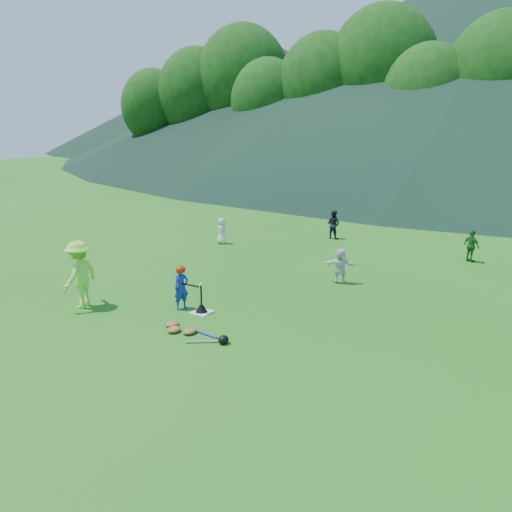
{
  "coord_description": "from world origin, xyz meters",
  "views": [
    {
      "loc": [
        7.4,
        -9.04,
        4.49
      ],
      "look_at": [
        0.0,
        2.5,
        0.9
      ],
      "focal_mm": 35.0,
      "sensor_mm": 36.0,
      "label": 1
    }
  ],
  "objects_px": {
    "fielder_d": "(340,266)",
    "equipment_pile": "(189,331)",
    "home_plate": "(202,312)",
    "fielder_c": "(471,246)",
    "batting_tee": "(202,308)",
    "batter_child": "(181,288)",
    "fielder_b": "(333,224)",
    "adult_coach": "(80,274)",
    "fielder_a": "(222,231)"
  },
  "relations": [
    {
      "from": "fielder_d",
      "to": "equipment_pile",
      "type": "xyz_separation_m",
      "value": [
        -1.32,
        -5.25,
        -0.46
      ]
    },
    {
      "from": "home_plate",
      "to": "fielder_c",
      "type": "distance_m",
      "value": 9.88
    },
    {
      "from": "fielder_d",
      "to": "batting_tee",
      "type": "distance_m",
      "value": 4.52
    },
    {
      "from": "home_plate",
      "to": "batter_child",
      "type": "height_order",
      "value": "batter_child"
    },
    {
      "from": "batter_child",
      "to": "fielder_b",
      "type": "relative_size",
      "value": 0.95
    },
    {
      "from": "fielder_b",
      "to": "fielder_c",
      "type": "height_order",
      "value": "fielder_b"
    },
    {
      "from": "fielder_c",
      "to": "batter_child",
      "type": "bearing_deg",
      "value": 92.95
    },
    {
      "from": "home_plate",
      "to": "adult_coach",
      "type": "height_order",
      "value": "adult_coach"
    },
    {
      "from": "fielder_c",
      "to": "equipment_pile",
      "type": "xyz_separation_m",
      "value": [
        -4.1,
        -9.85,
        -0.49
      ]
    },
    {
      "from": "batter_child",
      "to": "fielder_a",
      "type": "height_order",
      "value": "batter_child"
    },
    {
      "from": "fielder_b",
      "to": "batting_tee",
      "type": "xyz_separation_m",
      "value": [
        0.74,
        -9.51,
        -0.46
      ]
    },
    {
      "from": "batter_child",
      "to": "adult_coach",
      "type": "relative_size",
      "value": 0.64
    },
    {
      "from": "batter_child",
      "to": "equipment_pile",
      "type": "distance_m",
      "value": 1.69
    },
    {
      "from": "batting_tee",
      "to": "fielder_d",
      "type": "bearing_deg",
      "value": 64.83
    },
    {
      "from": "adult_coach",
      "to": "fielder_d",
      "type": "bearing_deg",
      "value": 125.35
    },
    {
      "from": "batter_child",
      "to": "batting_tee",
      "type": "distance_m",
      "value": 0.73
    },
    {
      "from": "equipment_pile",
      "to": "batting_tee",
      "type": "bearing_deg",
      "value": 116.72
    },
    {
      "from": "equipment_pile",
      "to": "fielder_d",
      "type": "bearing_deg",
      "value": 75.85
    },
    {
      "from": "fielder_b",
      "to": "home_plate",
      "type": "bearing_deg",
      "value": 100.08
    },
    {
      "from": "fielder_d",
      "to": "fielder_a",
      "type": "bearing_deg",
      "value": -39.07
    },
    {
      "from": "home_plate",
      "to": "adult_coach",
      "type": "xyz_separation_m",
      "value": [
        -2.83,
        -1.32,
        0.85
      ]
    },
    {
      "from": "fielder_a",
      "to": "fielder_b",
      "type": "distance_m",
      "value": 4.6
    },
    {
      "from": "fielder_c",
      "to": "batting_tee",
      "type": "distance_m",
      "value": 9.87
    },
    {
      "from": "adult_coach",
      "to": "fielder_a",
      "type": "distance_m",
      "value": 7.71
    },
    {
      "from": "adult_coach",
      "to": "batter_child",
      "type": "bearing_deg",
      "value": 106.0
    },
    {
      "from": "fielder_c",
      "to": "fielder_d",
      "type": "height_order",
      "value": "fielder_c"
    },
    {
      "from": "home_plate",
      "to": "fielder_b",
      "type": "distance_m",
      "value": 9.56
    },
    {
      "from": "adult_coach",
      "to": "batting_tee",
      "type": "xyz_separation_m",
      "value": [
        2.83,
        1.32,
        -0.73
      ]
    },
    {
      "from": "batter_child",
      "to": "fielder_b",
      "type": "distance_m",
      "value": 9.57
    },
    {
      "from": "adult_coach",
      "to": "fielder_d",
      "type": "distance_m",
      "value": 7.2
    },
    {
      "from": "fielder_b",
      "to": "batting_tee",
      "type": "distance_m",
      "value": 9.55
    },
    {
      "from": "adult_coach",
      "to": "fielder_d",
      "type": "relative_size",
      "value": 1.64
    },
    {
      "from": "fielder_b",
      "to": "fielder_d",
      "type": "height_order",
      "value": "fielder_b"
    },
    {
      "from": "fielder_c",
      "to": "equipment_pile",
      "type": "distance_m",
      "value": 10.68
    },
    {
      "from": "adult_coach",
      "to": "batting_tee",
      "type": "bearing_deg",
      "value": 101.71
    },
    {
      "from": "adult_coach",
      "to": "equipment_pile",
      "type": "relative_size",
      "value": 0.96
    },
    {
      "from": "batter_child",
      "to": "fielder_d",
      "type": "relative_size",
      "value": 1.06
    },
    {
      "from": "adult_coach",
      "to": "fielder_a",
      "type": "height_order",
      "value": "adult_coach"
    },
    {
      "from": "fielder_c",
      "to": "adult_coach",
      "type": "bearing_deg",
      "value": 87.14
    },
    {
      "from": "fielder_c",
      "to": "fielder_d",
      "type": "distance_m",
      "value": 5.37
    },
    {
      "from": "fielder_a",
      "to": "equipment_pile",
      "type": "xyz_separation_m",
      "value": [
        4.62,
        -7.46,
        -0.44
      ]
    },
    {
      "from": "home_plate",
      "to": "adult_coach",
      "type": "relative_size",
      "value": 0.26
    },
    {
      "from": "adult_coach",
      "to": "home_plate",
      "type": "bearing_deg",
      "value": 101.71
    },
    {
      "from": "fielder_a",
      "to": "equipment_pile",
      "type": "distance_m",
      "value": 8.79
    },
    {
      "from": "home_plate",
      "to": "fielder_d",
      "type": "distance_m",
      "value": 4.54
    },
    {
      "from": "batter_child",
      "to": "fielder_b",
      "type": "height_order",
      "value": "fielder_b"
    },
    {
      "from": "home_plate",
      "to": "equipment_pile",
      "type": "height_order",
      "value": "equipment_pile"
    },
    {
      "from": "batting_tee",
      "to": "equipment_pile",
      "type": "distance_m",
      "value": 1.32
    },
    {
      "from": "fielder_d",
      "to": "batter_child",
      "type": "bearing_deg",
      "value": 40.18
    },
    {
      "from": "fielder_d",
      "to": "fielder_c",
      "type": "bearing_deg",
      "value": -139.82
    }
  ]
}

